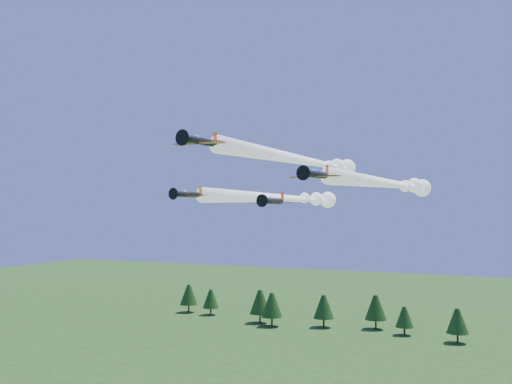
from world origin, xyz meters
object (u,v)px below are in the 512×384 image
at_px(plane_lead, 306,161).
at_px(plane_slot, 273,201).
at_px(plane_left, 285,198).
at_px(plane_right, 391,184).

relative_size(plane_lead, plane_slot, 7.69).
relative_size(plane_left, plane_slot, 6.93).
height_order(plane_left, plane_slot, plane_left).
bearing_deg(plane_slot, plane_lead, 91.62).
xyz_separation_m(plane_left, plane_slot, (7.68, -24.05, -1.05)).
xyz_separation_m(plane_right, plane_slot, (-14.02, -22.23, -3.45)).
bearing_deg(plane_left, plane_right, 3.44).
relative_size(plane_lead, plane_right, 1.09).
distance_m(plane_lead, plane_left, 14.17).
bearing_deg(plane_lead, plane_left, 133.97).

